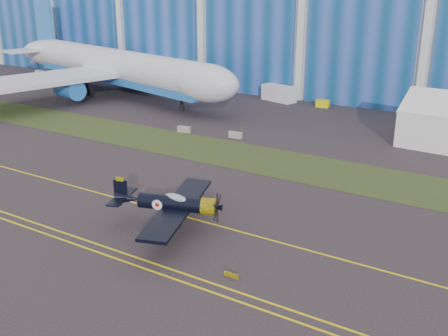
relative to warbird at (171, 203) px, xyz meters
The scene contains 14 objects.
ground 15.39m from the warbird, 149.65° to the left, with size 260.00×260.00×0.00m, color #342B31.
grass_median 25.45m from the warbird, 121.16° to the left, with size 260.00×10.00×0.02m, color #475128.
hangar 81.49m from the warbird, 99.37° to the left, with size 220.00×45.70×30.00m.
taxiway_centreline 13.61m from the warbird, 168.47° to the left, with size 200.00×0.20×0.02m, color yellow.
edge_line_near 14.99m from the warbird, 152.48° to the right, with size 80.00×0.20×0.02m, color yellow.
edge_line_far 14.56m from the warbird, 156.03° to the right, with size 80.00×0.20×0.02m, color yellow.
guard_board_right 10.16m from the warbird, 25.95° to the right, with size 1.20×0.15×0.35m, color yellow.
warbird is the anchor object (origin of this frame).
jetliner 63.69m from the warbird, 136.98° to the left, with size 85.32×77.39×25.23m.
shipping_container 56.48m from the warbird, 106.29° to the left, with size 6.68×2.67×2.90m, color white.
tug 54.06m from the warbird, 97.25° to the left, with size 2.26×1.41×1.32m, color #E0DF08.
cart 92.46m from the warbird, 147.25° to the left, with size 2.03×1.22×1.22m, color silver.
barrier_a 32.45m from the warbird, 123.93° to the left, with size 2.00×0.60×0.90m, color gray.
barrier_b 30.09m from the warbird, 109.52° to the left, with size 2.00×0.60×0.90m, color #9E9585.
Camera 1 is at (39.80, -41.76, 21.11)m, focal length 42.00 mm.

